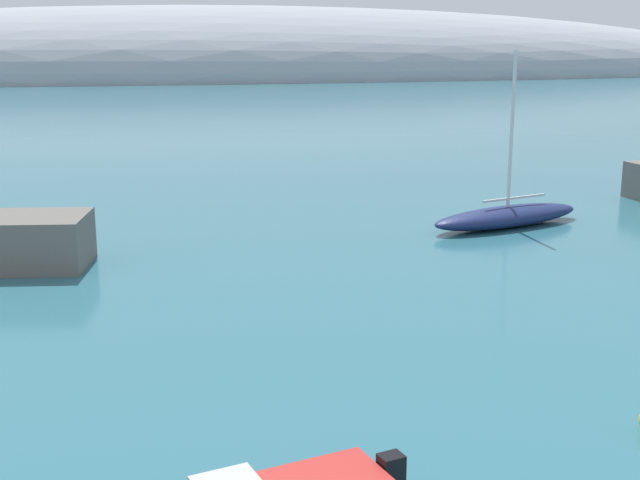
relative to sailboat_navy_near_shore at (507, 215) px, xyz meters
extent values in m
ellipsoid|color=#999EA8|center=(18.79, 162.92, -0.51)|extent=(289.85, 64.44, 32.63)
ellipsoid|color=navy|center=(0.00, 0.00, -0.05)|extent=(8.36, 3.92, 0.93)
cylinder|color=silver|center=(0.00, 0.00, 3.87)|extent=(0.16, 0.16, 6.91)
cube|color=silver|center=(0.35, 0.09, 0.77)|extent=(3.57, 0.99, 0.10)
cube|color=black|center=(-13.23, -20.37, 0.05)|extent=(0.50, 0.44, 0.67)
camera|label=1|loc=(-18.20, -33.25, 7.67)|focal=46.77mm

